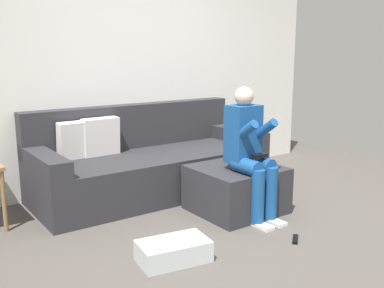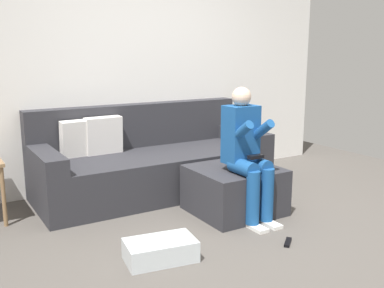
{
  "view_description": "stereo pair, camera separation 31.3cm",
  "coord_description": "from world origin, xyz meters",
  "px_view_note": "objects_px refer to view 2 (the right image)",
  "views": [
    {
      "loc": [
        -2.4,
        -2.49,
        1.48
      ],
      "look_at": [
        0.05,
        0.97,
        0.59
      ],
      "focal_mm": 41.48,
      "sensor_mm": 36.0,
      "label": 1
    },
    {
      "loc": [
        -2.14,
        -2.66,
        1.48
      ],
      "look_at": [
        0.05,
        0.97,
        0.59
      ],
      "focal_mm": 41.48,
      "sensor_mm": 36.0,
      "label": 2
    }
  ],
  "objects_px": {
    "ottoman": "(234,190)",
    "remote_near_ottoman": "(288,242)",
    "couch_sectional": "(151,163)",
    "storage_bin": "(161,250)",
    "person_seated": "(247,150)"
  },
  "relations": [
    {
      "from": "couch_sectional",
      "to": "remote_near_ottoman",
      "type": "xyz_separation_m",
      "value": [
        0.33,
        -1.76,
        -0.31
      ]
    },
    {
      "from": "couch_sectional",
      "to": "storage_bin",
      "type": "bearing_deg",
      "value": -113.49
    },
    {
      "from": "person_seated",
      "to": "remote_near_ottoman",
      "type": "xyz_separation_m",
      "value": [
        -0.05,
        -0.61,
        -0.62
      ]
    },
    {
      "from": "person_seated",
      "to": "storage_bin",
      "type": "height_order",
      "value": "person_seated"
    },
    {
      "from": "couch_sectional",
      "to": "ottoman",
      "type": "relative_size",
      "value": 3.21
    },
    {
      "from": "ottoman",
      "to": "remote_near_ottoman",
      "type": "distance_m",
      "value": 0.82
    },
    {
      "from": "storage_bin",
      "to": "remote_near_ottoman",
      "type": "relative_size",
      "value": 3.13
    },
    {
      "from": "ottoman",
      "to": "storage_bin",
      "type": "distance_m",
      "value": 1.18
    },
    {
      "from": "couch_sectional",
      "to": "remote_near_ottoman",
      "type": "distance_m",
      "value": 1.82
    },
    {
      "from": "ottoman",
      "to": "person_seated",
      "type": "distance_m",
      "value": 0.46
    },
    {
      "from": "person_seated",
      "to": "remote_near_ottoman",
      "type": "relative_size",
      "value": 7.35
    },
    {
      "from": "ottoman",
      "to": "remote_near_ottoman",
      "type": "bearing_deg",
      "value": -94.38
    },
    {
      "from": "couch_sectional",
      "to": "storage_bin",
      "type": "height_order",
      "value": "couch_sectional"
    },
    {
      "from": "storage_bin",
      "to": "ottoman",
      "type": "bearing_deg",
      "value": 26.78
    },
    {
      "from": "ottoman",
      "to": "remote_near_ottoman",
      "type": "relative_size",
      "value": 4.75
    }
  ]
}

